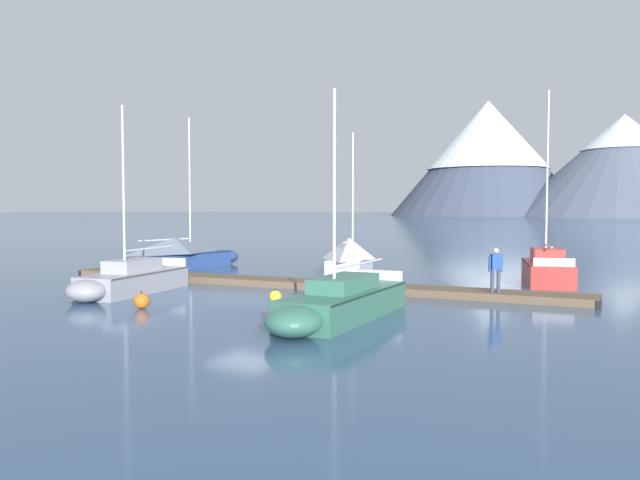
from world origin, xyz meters
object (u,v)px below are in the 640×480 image
at_px(sailboat_nearest_berth, 184,253).
at_px(sailboat_far_berth, 546,269).
at_px(person_on_dock, 496,267).
at_px(mooring_buoy_channel_marker, 275,297).
at_px(mooring_buoy_inner_mooring, 142,301).
at_px(sailboat_second_berth, 129,280).
at_px(sailboat_mid_dock_port, 351,257).
at_px(sailboat_mid_dock_starboard, 339,303).

xyz_separation_m(sailboat_nearest_berth, sailboat_far_berth, (19.66, 2.82, -0.20)).
xyz_separation_m(sailboat_far_berth, person_on_dock, (-0.77, -6.75, 0.61)).
xyz_separation_m(sailboat_far_berth, mooring_buoy_channel_marker, (-7.71, -11.48, -0.42)).
bearing_deg(mooring_buoy_inner_mooring, sailboat_far_berth, 52.95).
bearing_deg(sailboat_far_berth, mooring_buoy_channel_marker, -123.88).
bearing_deg(sailboat_second_berth, sailboat_mid_dock_port, 65.97).
bearing_deg(sailboat_second_berth, sailboat_mid_dock_starboard, -6.88).
distance_m(sailboat_nearest_berth, sailboat_mid_dock_port, 10.26).
distance_m(sailboat_mid_dock_starboard, mooring_buoy_channel_marker, 4.25).
relative_size(sailboat_nearest_berth, person_on_dock, 5.18).
height_order(sailboat_nearest_berth, mooring_buoy_inner_mooring, sailboat_nearest_berth).
bearing_deg(sailboat_far_berth, sailboat_mid_dock_port, -171.05).
relative_size(person_on_dock, mooring_buoy_inner_mooring, 2.76).
xyz_separation_m(sailboat_nearest_berth, sailboat_mid_dock_starboard, (15.64, -10.74, -0.29)).
relative_size(sailboat_mid_dock_port, mooring_buoy_inner_mooring, 12.18).
height_order(sailboat_nearest_berth, person_on_dock, sailboat_nearest_berth).
bearing_deg(sailboat_mid_dock_starboard, mooring_buoy_inner_mooring, -170.28).
height_order(sailboat_mid_dock_starboard, mooring_buoy_channel_marker, sailboat_mid_dock_starboard).
distance_m(sailboat_far_berth, mooring_buoy_inner_mooring, 18.52).
relative_size(sailboat_second_berth, person_on_dock, 4.51).
height_order(person_on_dock, mooring_buoy_channel_marker, person_on_dock).
xyz_separation_m(sailboat_nearest_berth, mooring_buoy_channel_marker, (11.95, -8.67, -0.62)).
distance_m(sailboat_mid_dock_port, sailboat_mid_dock_starboard, 13.25).
xyz_separation_m(sailboat_mid_dock_port, person_on_dock, (8.72, -5.26, 0.34)).
xyz_separation_m(sailboat_mid_dock_port, sailboat_far_berth, (9.49, 1.49, -0.26)).
distance_m(sailboat_second_berth, sailboat_mid_dock_port, 11.85).
distance_m(sailboat_mid_dock_port, person_on_dock, 10.18).
relative_size(sailboat_nearest_berth, mooring_buoy_inner_mooring, 14.29).
xyz_separation_m(sailboat_second_berth, mooring_buoy_channel_marker, (6.60, 0.83, -0.34)).
relative_size(sailboat_mid_dock_port, person_on_dock, 4.41).
bearing_deg(sailboat_mid_dock_starboard, mooring_buoy_channel_marker, 150.74).
bearing_deg(sailboat_mid_dock_starboard, sailboat_far_berth, 73.50).
xyz_separation_m(sailboat_second_berth, mooring_buoy_inner_mooring, (3.15, -2.47, -0.31)).
distance_m(sailboat_mid_dock_starboard, sailboat_far_berth, 14.14).
bearing_deg(person_on_dock, sailboat_mid_dock_port, 148.92).
relative_size(sailboat_nearest_berth, mooring_buoy_channel_marker, 16.04).
relative_size(person_on_dock, mooring_buoy_channel_marker, 3.10).
bearing_deg(mooring_buoy_channel_marker, sailboat_nearest_berth, 144.04).
distance_m(sailboat_nearest_berth, sailboat_far_berth, 19.86).
xyz_separation_m(sailboat_second_berth, sailboat_mid_dock_port, (4.82, 10.82, 0.34)).
bearing_deg(person_on_dock, sailboat_far_berth, 83.49).
xyz_separation_m(sailboat_nearest_berth, sailboat_second_berth, (5.35, -9.50, -0.28)).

